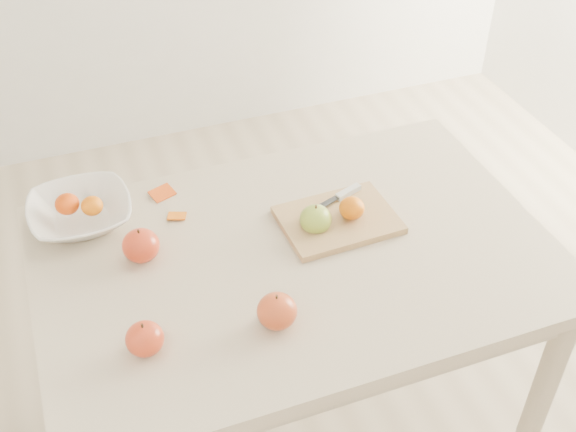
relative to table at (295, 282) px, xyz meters
name	(u,v)px	position (x,y,z in m)	size (l,w,h in m)	color
table	(295,282)	(0.00, 0.00, 0.00)	(1.20, 0.80, 0.75)	beige
cutting_board	(338,220)	(0.14, 0.06, 0.11)	(0.28, 0.20, 0.02)	tan
board_tangerine	(352,208)	(0.17, 0.05, 0.14)	(0.06, 0.06, 0.05)	#CA6107
fruit_bowl	(80,213)	(-0.45, 0.28, 0.13)	(0.25, 0.25, 0.06)	white
bowl_tangerine_near	(67,204)	(-0.48, 0.29, 0.16)	(0.06, 0.06, 0.05)	red
bowl_tangerine_far	(92,206)	(-0.42, 0.27, 0.15)	(0.05, 0.05, 0.05)	orange
orange_peel_a	(162,194)	(-0.24, 0.32, 0.10)	(0.06, 0.04, 0.00)	#C6420D
orange_peel_b	(177,217)	(-0.23, 0.22, 0.10)	(0.04, 0.04, 0.00)	orange
paring_knife	(344,194)	(0.18, 0.13, 0.12)	(0.17, 0.07, 0.01)	silver
apple_green	(316,219)	(0.07, 0.06, 0.13)	(0.08, 0.08, 0.07)	#5D8B1A
apple_red_c	(277,311)	(-0.12, -0.20, 0.14)	(0.08, 0.08, 0.08)	maroon
apple_red_a	(141,245)	(-0.34, 0.10, 0.14)	(0.09, 0.09, 0.08)	maroon
apple_red_d	(145,339)	(-0.39, -0.17, 0.13)	(0.08, 0.08, 0.07)	maroon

